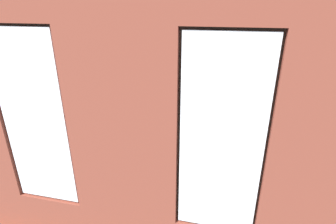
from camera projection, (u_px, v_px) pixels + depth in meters
name	position (u px, v px, depth m)	size (l,w,h in m)	color
ground_plane	(173.00, 153.00, 5.94)	(6.47, 6.11, 0.10)	#99663D
brick_wall_with_windows	(123.00, 146.00, 2.89)	(5.87, 0.30, 3.31)	brown
white_wall_right	(43.00, 74.00, 5.71)	(0.10, 5.11, 3.31)	silver
couch_by_window	(151.00, 200.00, 3.95)	(1.72, 0.87, 0.80)	black
couch_left	(283.00, 157.00, 5.07)	(0.88, 1.79, 0.80)	black
coffee_table	(170.00, 136.00, 5.82)	(1.35, 0.71, 0.41)	olive
cup_ceramic	(174.00, 134.00, 5.66)	(0.08, 0.08, 0.10)	#33567F
candle_jar	(164.00, 129.00, 5.89)	(0.08, 0.08, 0.12)	#B7333D
table_plant_small	(170.00, 128.00, 5.75)	(0.16, 0.16, 0.25)	#47423D
remote_gray	(188.00, 133.00, 5.83)	(0.05, 0.17, 0.02)	#59595B
remote_silver	(151.00, 134.00, 5.79)	(0.05, 0.17, 0.02)	#B2B2B7
media_console	(77.00, 123.00, 6.68)	(1.25, 0.42, 0.53)	black
tv_flatscreen	(73.00, 98.00, 6.42)	(1.20, 0.20, 0.81)	black
papasan_chair	(169.00, 104.00, 7.44)	(1.13, 1.13, 0.70)	olive
potted_plant_foreground_right	(113.00, 82.00, 7.87)	(0.97, 0.98, 1.39)	brown
potted_plant_corner_far_left	(324.00, 215.00, 3.26)	(0.65, 0.65, 0.98)	beige
potted_plant_mid_room_small	(202.00, 119.00, 6.61)	(0.41, 0.41, 0.57)	beige
potted_plant_between_couches	(244.00, 190.00, 3.57)	(1.03, 1.08, 1.34)	brown
potted_plant_near_tv	(70.00, 123.00, 5.41)	(0.94, 0.98, 1.57)	beige
potted_plant_by_left_couch	(256.00, 126.00, 6.36)	(0.28, 0.28, 0.52)	brown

